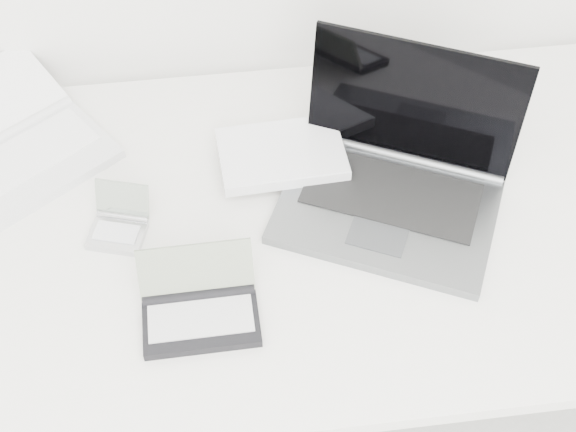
{
  "coord_description": "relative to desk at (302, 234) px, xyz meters",
  "views": [
    {
      "loc": [
        -0.13,
        0.67,
        1.85
      ],
      "look_at": [
        -0.03,
        1.51,
        0.79
      ],
      "focal_mm": 50.0,
      "sensor_mm": 36.0,
      "label": 1
    }
  ],
  "objects": [
    {
      "name": "netbook_open_white",
      "position": [
        -0.5,
        0.23,
        0.07
      ],
      "size": [
        0.42,
        0.44,
        0.07
      ],
      "rotation": [
        0.0,
        0.0,
        0.61
      ],
      "color": "silver",
      "rests_on": "desk"
    },
    {
      "name": "pda_silver",
      "position": [
        -0.32,
        0.01,
        0.06
      ],
      "size": [
        0.12,
        0.13,
        0.08
      ],
      "rotation": [
        0.0,
        0.0,
        -0.29
      ],
      "color": "#BCBCC0",
      "rests_on": "desk"
    },
    {
      "name": "palmtop_charcoal",
      "position": [
        -0.19,
        -0.18,
        0.07
      ],
      "size": [
        0.19,
        0.15,
        0.09
      ],
      "rotation": [
        0.0,
        0.0,
        0.01
      ],
      "color": "black",
      "rests_on": "desk"
    },
    {
      "name": "laptop_large",
      "position": [
        0.13,
        0.05,
        0.09
      ],
      "size": [
        0.53,
        0.44,
        0.26
      ],
      "rotation": [
        0.0,
        0.0,
        -0.45
      ],
      "color": "slate",
      "rests_on": "desk"
    },
    {
      "name": "desk",
      "position": [
        0.0,
        0.0,
        0.0
      ],
      "size": [
        1.6,
        0.8,
        0.73
      ],
      "color": "white",
      "rests_on": "ground"
    }
  ]
}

